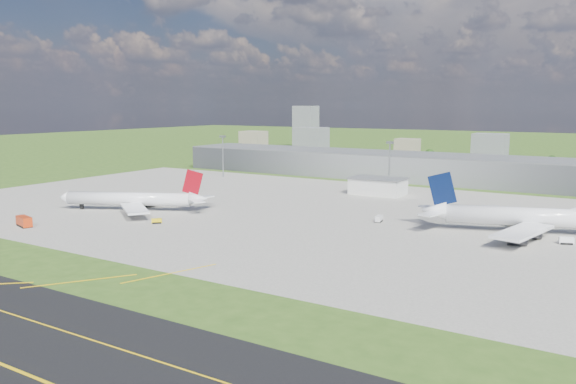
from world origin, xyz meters
The scene contains 21 objects.
ground centered at (0.00, 150.00, 0.00)m, with size 1400.00×1400.00×0.00m, color #315219.
apron centered at (10.00, 40.00, 0.04)m, with size 360.00×190.00×0.08m, color gray.
terminal centered at (0.00, 165.00, 7.50)m, with size 300.00×42.00×15.00m, color gray.
ops_building centered at (10.00, 100.00, 4.00)m, with size 26.00×16.00×8.00m, color silver.
mast_west centered at (-100.00, 115.00, 17.71)m, with size 3.50×2.00×25.90m.
mast_center centered at (10.00, 115.00, 17.71)m, with size 3.50×2.00×25.90m.
airliner_red_twin centered at (-61.45, 4.51, 4.82)m, with size 62.04×46.72×18.09m.
airliner_blue_quad centered at (93.66, 47.69, 5.85)m, with size 78.52×60.20×21.04m.
fire_truck centered at (-71.98, -39.84, 1.90)m, with size 9.21×5.50×3.81m.
tug_yellow centered at (-34.13, -10.24, 0.98)m, with size 4.31×4.26×1.89m.
van_white_near centered at (36.74, 36.57, 1.23)m, with size 2.73×4.98×2.43m.
van_white_far centered at (101.83, 35.22, 1.18)m, with size 4.89×3.44×2.33m.
bldg_far_w centered at (-220.00, 320.00, 9.00)m, with size 24.00×20.00×18.00m, color gray.
bldg_w centered at (-140.00, 300.00, 12.00)m, with size 28.00×22.00×24.00m, color slate.
bldg_cw centered at (-60.00, 340.00, 7.00)m, with size 20.00×18.00×14.00m, color gray.
bldg_c centered at (20.00, 310.00, 11.00)m, with size 26.00×20.00×22.00m, color slate.
bldg_tall_w centered at (-180.00, 360.00, 22.00)m, with size 22.00×20.00×44.00m, color slate.
tree_far_w centered at (-200.00, 270.00, 5.18)m, with size 7.20×7.20×8.80m.
tree_w centered at (-110.00, 265.00, 4.86)m, with size 6.75×6.75×8.25m.
tree_c centered at (-20.00, 280.00, 5.84)m, with size 8.10×8.10×9.90m.
tree_e centered at (70.00, 275.00, 5.51)m, with size 7.65×7.65×9.35m.
Camera 1 is at (117.24, -162.07, 44.44)m, focal length 35.00 mm.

